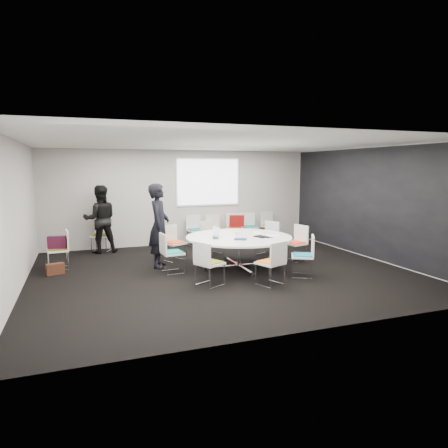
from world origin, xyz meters
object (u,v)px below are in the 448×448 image
object	(u,v)px
chair_back_c	(234,234)
chair_back_b	(216,235)
chair_ring_h	(303,264)
chair_back_e	(270,231)
chair_ring_g	(271,271)
person_main	(159,226)
chair_ring_a	(295,250)
chair_ring_e	(172,261)
chair_ring_c	(211,244)
chair_ring_b	(267,245)
chair_person_back	(101,241)
maroon_bag	(57,242)
chair_ring_d	(174,250)
chair_back_d	(249,233)
conference_table	(239,244)
cup	(237,233)
laptop	(217,237)
person_back	(100,219)
brown_bag	(55,269)
chair_back_a	(196,236)
chair_spare_left	(59,257)
chair_ring_f	(209,272)

from	to	relation	value
chair_back_c	chair_back_b	bearing A→B (deg)	15.81
chair_ring_h	chair_back_e	size ratio (longest dim) A/B	1.00
chair_ring_g	person_main	world-z (taller)	person_main
chair_ring_a	chair_ring_e	xyz separation A→B (m)	(-3.10, -0.07, 0.00)
chair_back_c	chair_ring_c	bearing A→B (deg)	65.18
chair_ring_e	person_main	xyz separation A→B (m)	(-0.15, 0.63, 0.69)
chair_ring_b	chair_person_back	world-z (taller)	same
maroon_bag	chair_back_b	bearing A→B (deg)	21.75
chair_ring_d	chair_back_d	bearing A→B (deg)	-171.75
chair_back_c	chair_person_back	xyz separation A→B (m)	(-3.92, -0.00, 0.00)
conference_table	cup	xyz separation A→B (m)	(0.01, 0.16, 0.22)
laptop	cup	bearing A→B (deg)	-58.23
chair_back_e	person_back	bearing A→B (deg)	-6.15
chair_person_back	chair_ring_d	bearing A→B (deg)	153.12
chair_ring_h	cup	distance (m)	1.72
brown_bag	maroon_bag	bearing A→B (deg)	84.14
chair_ring_d	person_main	xyz separation A→B (m)	(-0.45, -0.47, 0.69)
conference_table	chair_back_c	size ratio (longest dim) A/B	2.74
chair_ring_a	person_main	bearing A→B (deg)	64.28
person_back	chair_ring_b	bearing A→B (deg)	154.18
chair_ring_e	chair_back_a	world-z (taller)	same
chair_back_b	chair_back_c	size ratio (longest dim) A/B	1.00
chair_ring_c	chair_back_d	distance (m)	2.18
chair_ring_g	brown_bag	distance (m)	4.62
chair_ring_e	chair_back_e	bearing A→B (deg)	121.93
chair_ring_g	person_main	distance (m)	2.90
chair_back_b	chair_ring_d	bearing A→B (deg)	40.30
chair_back_a	chair_spare_left	bearing A→B (deg)	18.32
chair_ring_b	chair_back_d	size ratio (longest dim) A/B	1.00
chair_ring_g	cup	world-z (taller)	chair_ring_g
chair_ring_f	chair_ring_g	xyz separation A→B (m)	(1.14, -0.38, 0.00)
chair_ring_c	chair_back_d	world-z (taller)	same
chair_back_b	cup	bearing A→B (deg)	74.48
person_main	chair_back_b	bearing A→B (deg)	-22.51
chair_ring_a	maroon_bag	world-z (taller)	chair_ring_a
person_back	chair_ring_g	bearing A→B (deg)	122.58
chair_ring_c	person_main	distance (m)	1.92
conference_table	person_main	size ratio (longest dim) A/B	1.25
chair_ring_b	chair_back_e	xyz separation A→B (m)	(1.07, 1.99, 0.00)
person_main	brown_bag	world-z (taller)	person_main
chair_back_d	maroon_bag	world-z (taller)	chair_back_d
chair_ring_h	chair_back_c	size ratio (longest dim) A/B	1.00
chair_back_c	conference_table	bearing A→B (deg)	86.47
laptop	brown_bag	world-z (taller)	laptop
conference_table	maroon_bag	world-z (taller)	maroon_bag
chair_back_e	cup	bearing A→B (deg)	43.19
chair_back_d	brown_bag	xyz separation A→B (m)	(-5.49, -2.18, -0.16)
conference_table	chair_back_e	xyz separation A→B (m)	(2.28, 2.98, -0.28)
chair_spare_left	cup	distance (m)	4.06
chair_ring_d	person_main	world-z (taller)	person_main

